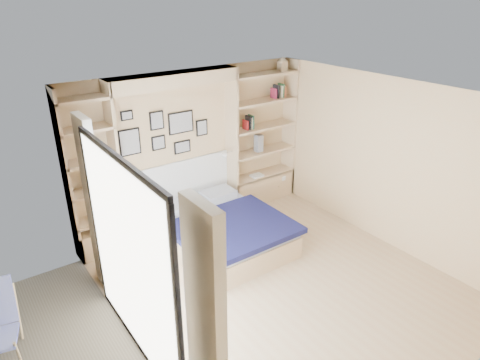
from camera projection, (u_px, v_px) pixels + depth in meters
ground at (278, 281)px, 5.73m from camera, size 4.50×4.50×0.00m
room_shell at (192, 178)px, 6.21m from camera, size 4.50×4.50×4.50m
bed at (221, 229)px, 6.45m from camera, size 1.64×2.05×1.07m
photo_gallery at (164, 132)px, 6.48m from camera, size 1.48×0.02×0.82m
reading_lamps at (181, 165)px, 6.60m from camera, size 1.92×0.12×0.15m
shelf_decor at (251, 113)px, 7.15m from camera, size 3.58×0.23×2.03m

